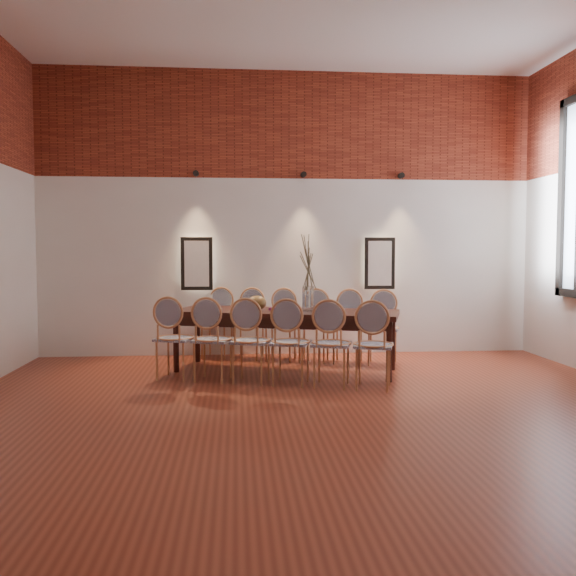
{
  "coord_description": "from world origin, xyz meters",
  "views": [
    {
      "loc": [
        -0.75,
        -5.16,
        1.48
      ],
      "look_at": [
        -0.15,
        1.85,
        1.05
      ],
      "focal_mm": 38.0,
      "sensor_mm": 36.0,
      "label": 1
    }
  ],
  "objects": [
    {
      "name": "wall_back",
      "position": [
        0.0,
        3.55,
        2.0
      ],
      "size": [
        7.0,
        0.1,
        4.0
      ],
      "primitive_type": "cube",
      "color": "silver",
      "rests_on": "ground"
    },
    {
      "name": "chair_near_c",
      "position": [
        -0.59,
        1.63,
        0.47
      ],
      "size": [
        0.55,
        0.55,
        0.94
      ],
      "primitive_type": null,
      "rotation": [
        0.0,
        0.0,
        -0.31
      ],
      "color": "tan",
      "rests_on": "floor"
    },
    {
      "name": "dining_table",
      "position": [
        -0.15,
        2.25,
        0.38
      ],
      "size": [
        2.87,
        1.66,
        0.75
      ],
      "primitive_type": "cube",
      "rotation": [
        0.0,
        0.0,
        -0.31
      ],
      "color": "black",
      "rests_on": "floor"
    },
    {
      "name": "spot_fixture_mid",
      "position": [
        0.2,
        3.42,
        2.55
      ],
      "size": [
        0.08,
        0.1,
        0.08
      ],
      "primitive_type": "cylinder",
      "rotation": [
        1.57,
        0.0,
        0.0
      ],
      "color": "black",
      "rests_on": "wall_back"
    },
    {
      "name": "chair_far_d",
      "position": [
        0.28,
        2.86,
        0.47
      ],
      "size": [
        0.55,
        0.55,
        0.94
      ],
      "primitive_type": null,
      "rotation": [
        0.0,
        0.0,
        2.83
      ],
      "color": "tan",
      "rests_on": "floor"
    },
    {
      "name": "bowl",
      "position": [
        -0.5,
        2.3,
        0.84
      ],
      "size": [
        0.24,
        0.24,
        0.18
      ],
      "primitive_type": "ellipsoid",
      "color": "brown",
      "rests_on": "dining_table"
    },
    {
      "name": "niche_right",
      "position": [
        1.3,
        3.45,
        1.3
      ],
      "size": [
        0.36,
        0.06,
        0.66
      ],
      "primitive_type": "cube",
      "color": "#FFEAC6",
      "rests_on": "wall_back"
    },
    {
      "name": "chair_near_a",
      "position": [
        -1.46,
        1.91,
        0.47
      ],
      "size": [
        0.55,
        0.55,
        0.94
      ],
      "primitive_type": null,
      "rotation": [
        0.0,
        0.0,
        -0.31
      ],
      "color": "tan",
      "rests_on": "floor"
    },
    {
      "name": "spot_fixture_left",
      "position": [
        -1.3,
        3.42,
        2.55
      ],
      "size": [
        0.08,
        0.1,
        0.08
      ],
      "primitive_type": "cylinder",
      "rotation": [
        1.57,
        0.0,
        0.0
      ],
      "color": "black",
      "rests_on": "wall_back"
    },
    {
      "name": "dried_branches",
      "position": [
        0.12,
        2.16,
        1.35
      ],
      "size": [
        0.5,
        0.5,
        0.7
      ],
      "primitive_type": null,
      "color": "#4E4630",
      "rests_on": "vase"
    },
    {
      "name": "chair_near_b",
      "position": [
        -1.02,
        1.77,
        0.47
      ],
      "size": [
        0.55,
        0.55,
        0.94
      ],
      "primitive_type": null,
      "rotation": [
        0.0,
        0.0,
        -0.31
      ],
      "color": "tan",
      "rests_on": "floor"
    },
    {
      "name": "brick_band_back",
      "position": [
        0.0,
        3.48,
        3.25
      ],
      "size": [
        7.0,
        0.02,
        1.5
      ],
      "primitive_type": "cube",
      "color": "maroon",
      "rests_on": "ground"
    },
    {
      "name": "chair_far_a",
      "position": [
        -1.02,
        3.28,
        0.47
      ],
      "size": [
        0.55,
        0.55,
        0.94
      ],
      "primitive_type": null,
      "rotation": [
        0.0,
        0.0,
        2.83
      ],
      "color": "tan",
      "rests_on": "floor"
    },
    {
      "name": "vase",
      "position": [
        0.12,
        2.16,
        0.9
      ],
      "size": [
        0.14,
        0.14,
        0.3
      ],
      "primitive_type": "cylinder",
      "color": "silver",
      "rests_on": "dining_table"
    },
    {
      "name": "chair_far_b",
      "position": [
        -0.59,
        3.14,
        0.47
      ],
      "size": [
        0.55,
        0.55,
        0.94
      ],
      "primitive_type": null,
      "rotation": [
        0.0,
        0.0,
        2.83
      ],
      "color": "tan",
      "rests_on": "floor"
    },
    {
      "name": "spot_fixture_right",
      "position": [
        1.6,
        3.42,
        2.55
      ],
      "size": [
        0.08,
        0.1,
        0.08
      ],
      "primitive_type": "cylinder",
      "rotation": [
        1.57,
        0.0,
        0.0
      ],
      "color": "black",
      "rests_on": "wall_back"
    },
    {
      "name": "chair_far_e",
      "position": [
        0.71,
        2.73,
        0.47
      ],
      "size": [
        0.55,
        0.55,
        0.94
      ],
      "primitive_type": null,
      "rotation": [
        0.0,
        0.0,
        2.83
      ],
      "color": "tan",
      "rests_on": "floor"
    },
    {
      "name": "chair_near_d",
      "position": [
        -0.15,
        1.49,
        0.47
      ],
      "size": [
        0.55,
        0.55,
        0.94
      ],
      "primitive_type": null,
      "rotation": [
        0.0,
        0.0,
        -0.31
      ],
      "color": "tan",
      "rests_on": "floor"
    },
    {
      "name": "chair_near_e",
      "position": [
        0.28,
        1.36,
        0.47
      ],
      "size": [
        0.55,
        0.55,
        0.94
      ],
      "primitive_type": null,
      "rotation": [
        0.0,
        0.0,
        -0.31
      ],
      "color": "tan",
      "rests_on": "floor"
    },
    {
      "name": "floor",
      "position": [
        0.0,
        0.0,
        -0.01
      ],
      "size": [
        7.0,
        7.0,
        0.02
      ],
      "primitive_type": "cube",
      "color": "brown",
      "rests_on": "ground"
    },
    {
      "name": "book",
      "position": [
        -0.21,
        2.31,
        0.77
      ],
      "size": [
        0.3,
        0.25,
        0.03
      ],
      "primitive_type": "cube",
      "rotation": [
        0.0,
        0.0,
        -0.31
      ],
      "color": "#842B6B",
      "rests_on": "dining_table"
    },
    {
      "name": "wall_front",
      "position": [
        0.0,
        -3.55,
        2.0
      ],
      "size": [
        7.0,
        0.1,
        4.0
      ],
      "primitive_type": "cube",
      "color": "silver",
      "rests_on": "ground"
    },
    {
      "name": "chair_near_f",
      "position": [
        0.71,
        1.22,
        0.47
      ],
      "size": [
        0.55,
        0.55,
        0.94
      ],
      "primitive_type": null,
      "rotation": [
        0.0,
        0.0,
        -0.31
      ],
      "color": "tan",
      "rests_on": "floor"
    },
    {
      "name": "chair_far_f",
      "position": [
        1.15,
        2.59,
        0.47
      ],
      "size": [
        0.55,
        0.55,
        0.94
      ],
      "primitive_type": null,
      "rotation": [
        0.0,
        0.0,
        2.83
      ],
      "color": "tan",
      "rests_on": "floor"
    },
    {
      "name": "chair_far_c",
      "position": [
        -0.15,
        3.0,
        0.47
      ],
      "size": [
        0.55,
        0.55,
        0.94
      ],
      "primitive_type": null,
      "rotation": [
        0.0,
        0.0,
        2.83
      ],
      "color": "tan",
      "rests_on": "floor"
    },
    {
      "name": "niche_left",
      "position": [
        -1.3,
        3.45,
        1.3
      ],
      "size": [
        0.36,
        0.06,
        0.66
      ],
      "primitive_type": "cube",
      "color": "#FFEAC6",
      "rests_on": "wall_back"
    }
  ]
}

